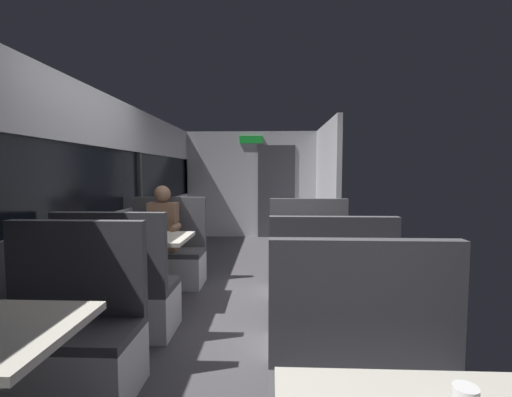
{
  "coord_description": "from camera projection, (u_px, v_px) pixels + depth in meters",
  "views": [
    {
      "loc": [
        0.43,
        -3.54,
        1.43
      ],
      "look_at": [
        0.17,
        2.55,
        0.97
      ],
      "focal_mm": 24.88,
      "sensor_mm": 36.0,
      "label": 1
    }
  ],
  "objects": [
    {
      "name": "carriage_aisle_panel_right",
      "position": [
        326.0,
        187.0,
        6.5
      ],
      "size": [
        0.08,
        2.4,
        2.3
      ],
      "primitive_type": "cube",
      "color": "#B2B2B7",
      "rests_on": "ground_plane"
    },
    {
      "name": "seated_passenger",
      "position": [
        164.0,
        243.0,
        4.41
      ],
      "size": [
        0.47,
        0.55,
        1.26
      ],
      "color": "#26262D",
      "rests_on": "ground_plane"
    },
    {
      "name": "bench_rear_aisle_facing_end",
      "position": [
        329.0,
        310.0,
        2.83
      ],
      "size": [
        0.95,
        0.5,
        1.1
      ],
      "color": "silver",
      "rests_on": "ground_plane"
    },
    {
      "name": "dining_table_rear_aisle",
      "position": [
        318.0,
        252.0,
        3.51
      ],
      "size": [
        0.9,
        0.7,
        0.74
      ],
      "color": "#9E9EA3",
      "rests_on": "ground_plane"
    },
    {
      "name": "dining_table_mid_window",
      "position": [
        147.0,
        246.0,
        3.78
      ],
      "size": [
        0.9,
        0.7,
        0.74
      ],
      "color": "#9E9EA3",
      "rests_on": "ground_plane"
    },
    {
      "name": "ground_plane",
      "position": [
        229.0,
        311.0,
        3.66
      ],
      "size": [
        3.3,
        9.2,
        0.02
      ],
      "primitive_type": "cube",
      "color": "#423F44"
    },
    {
      "name": "carriage_end_bulkhead",
      "position": [
        254.0,
        185.0,
        7.75
      ],
      "size": [
        2.9,
        0.11,
        2.3
      ],
      "color": "#B2B2B7",
      "rests_on": "ground_plane"
    },
    {
      "name": "bench_mid_window_facing_end",
      "position": [
        119.0,
        297.0,
        3.11
      ],
      "size": [
        0.95,
        0.5,
        1.1
      ],
      "color": "silver",
      "rests_on": "ground_plane"
    },
    {
      "name": "bench_mid_window_facing_entry",
      "position": [
        166.0,
        258.0,
        4.5
      ],
      "size": [
        0.95,
        0.5,
        1.1
      ],
      "color": "silver",
      "rests_on": "ground_plane"
    },
    {
      "name": "bench_near_window_facing_entry",
      "position": [
        65.0,
        343.0,
        2.28
      ],
      "size": [
        0.95,
        0.5,
        1.1
      ],
      "color": "silver",
      "rests_on": "ground_plane"
    },
    {
      "name": "bench_rear_aisle_facing_entry",
      "position": [
        310.0,
        264.0,
        4.23
      ],
      "size": [
        0.95,
        0.5,
        1.1
      ],
      "color": "silver",
      "rests_on": "ground_plane"
    },
    {
      "name": "carriage_window_panel_left",
      "position": [
        87.0,
        203.0,
        3.63
      ],
      "size": [
        0.09,
        8.48,
        2.3
      ],
      "color": "#B2B2B7",
      "rests_on": "ground_plane"
    }
  ]
}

